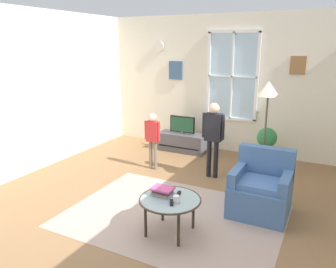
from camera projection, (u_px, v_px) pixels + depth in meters
name	position (u px, v px, depth m)	size (l,w,h in m)	color
ground_plane	(157.00, 210.00, 4.65)	(6.02, 6.68, 0.02)	olive
back_wall	(228.00, 84.00, 6.93)	(5.42, 0.17, 2.86)	silver
side_wall_left	(11.00, 95.00, 5.49)	(0.12, 6.08, 2.86)	silver
area_rug	(173.00, 216.00, 4.46)	(2.82, 2.06, 0.01)	tan
tv_stand	(182.00, 142.00, 7.15)	(1.02, 0.42, 0.40)	#4C4C51
television	(182.00, 124.00, 7.04)	(0.56, 0.08, 0.38)	#4C4C4C
armchair	(261.00, 190.00, 4.49)	(0.76, 0.74, 0.87)	#476B9E
coffee_table	(170.00, 201.00, 3.96)	(0.76, 0.76, 0.46)	#99B2B7
book_stack	(162.00, 191.00, 4.04)	(0.26, 0.19, 0.10)	#B1B2C3
cup	(176.00, 199.00, 3.85)	(0.08, 0.08, 0.09)	white
remote_near_books	(178.00, 194.00, 4.06)	(0.04, 0.14, 0.02)	black
remote_near_cup	(172.00, 203.00, 3.84)	(0.04, 0.14, 0.02)	black
person_black_shirt	(213.00, 132.00, 5.57)	(0.40, 0.18, 1.31)	black
person_red_shirt	(153.00, 135.00, 5.99)	(0.32, 0.14, 1.05)	#726656
potted_plant_by_window	(267.00, 142.00, 6.34)	(0.38, 0.38, 0.71)	silver
floor_lamp	(268.00, 100.00, 4.89)	(0.32, 0.32, 1.73)	black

